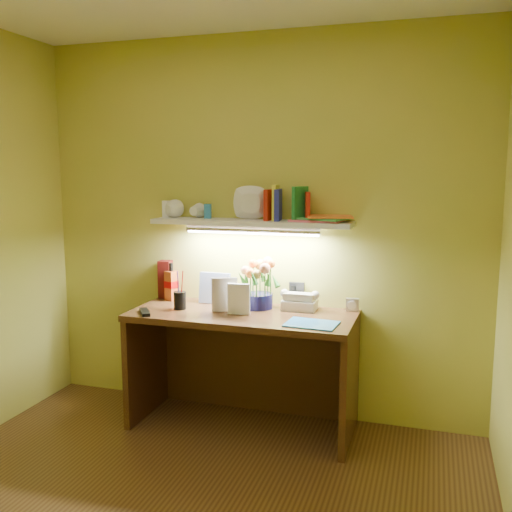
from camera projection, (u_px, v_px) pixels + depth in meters
The scene contains 13 objects.
desk at pixel (242, 370), 3.61m from camera, with size 1.40×0.60×0.75m, color #3A1810.
flower_bouquet at pixel (258, 283), 3.65m from camera, with size 0.21×0.21×0.33m, color #0F0E3A, non-canonical shape.
telephone at pixel (300, 300), 3.63m from camera, with size 0.21×0.16×0.13m, color beige, non-canonical shape.
desk_clock at pixel (352, 305), 3.59m from camera, with size 0.08×0.04×0.08m, color silver.
whisky_bottle at pixel (171, 282), 3.88m from camera, with size 0.07×0.07×0.26m, color #B5461B, non-canonical shape.
whisky_box at pixel (166, 279), 3.96m from camera, with size 0.08×0.08×0.26m, color #4F0E0B.
pen_cup at pixel (180, 294), 3.64m from camera, with size 0.08×0.08×0.19m, color black.
art_card at pixel (215, 288), 3.79m from camera, with size 0.21×0.04×0.21m, color white, non-canonical shape.
tv_remote at pixel (145, 312), 3.53m from camera, with size 0.05×0.17×0.02m, color black.
blue_folder at pixel (312, 324), 3.28m from camera, with size 0.29×0.21×0.01m, color #2F85CB.
desk_book_a at pixel (212, 295), 3.56m from camera, with size 0.16×0.02×0.22m, color beige.
desk_book_b at pixel (228, 299), 3.51m from camera, with size 0.14×0.01×0.19m, color white.
wall_shelf at pixel (254, 217), 3.64m from camera, with size 1.32×0.30×0.25m.
Camera 1 is at (1.12, -2.08, 1.63)m, focal length 40.00 mm.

